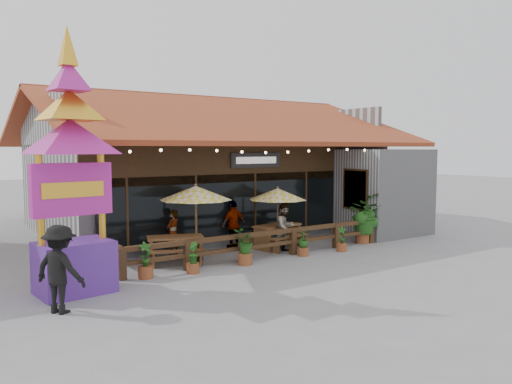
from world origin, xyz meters
TOP-DOWN VIEW (x-y plane):
  - ground at (0.00, 0.00)m, footprint 100.00×100.00m
  - restaurant_building at (0.26, 6.61)m, footprint 15.50×14.73m
  - patio_railing at (-2.25, -0.27)m, footprint 10.00×2.60m
  - umbrella_left at (-3.66, 0.57)m, footprint 2.83×2.83m
  - umbrella_right at (-0.31, 0.67)m, footprint 2.26×2.26m
  - picnic_table_left at (-4.36, 0.66)m, footprint 2.17×2.02m
  - picnic_table_right at (-0.28, 0.72)m, footprint 2.07×1.87m
  - thai_sign_tower at (-7.90, -1.04)m, footprint 2.92×2.92m
  - tropical_plant at (3.02, -0.35)m, footprint 1.72×1.79m
  - diner_a at (-4.03, 1.55)m, footprint 0.69×0.62m
  - diner_b at (-0.48, -0.02)m, footprint 0.95×0.79m
  - diner_c at (-1.59, 1.63)m, footprint 1.07×0.56m
  - pedestrian at (-8.55, -2.43)m, footprint 1.32×1.46m
  - planter_a at (-5.89, -0.68)m, footprint 0.42×0.42m
  - planter_b at (-4.53, -0.91)m, footprint 0.37×0.38m
  - planter_c at (-2.69, -0.86)m, footprint 0.73×0.65m
  - planter_d at (-0.35, -0.88)m, footprint 0.47×0.47m
  - planter_e at (1.27, -1.04)m, footprint 0.38×0.36m

SIDE VIEW (x-z plane):
  - ground at x=0.00m, z-range 0.00..0.00m
  - planter_e at x=1.27m, z-range -0.07..0.81m
  - planter_b at x=-4.53m, z-range -0.04..0.87m
  - planter_d at x=-0.35m, z-range -0.02..0.87m
  - planter_a at x=-5.89m, z-range -0.08..0.95m
  - picnic_table_left at x=-4.36m, z-range 0.15..0.99m
  - picnic_table_right at x=-0.28m, z-range 0.15..1.02m
  - patio_railing at x=-2.25m, z-range 0.15..1.07m
  - planter_c at x=-2.69m, z-range 0.07..1.18m
  - diner_a at x=-4.03m, z-range 0.00..1.59m
  - diner_b at x=-0.48m, z-range 0.00..1.75m
  - diner_c at x=-1.59m, z-range 0.00..1.75m
  - pedestrian at x=-8.55m, z-range 0.00..1.97m
  - tropical_plant at x=3.02m, z-range 0.14..2.06m
  - umbrella_right at x=-0.31m, z-range 0.85..3.12m
  - umbrella_left at x=-3.66m, z-range 0.94..3.45m
  - restaurant_building at x=0.26m, z-range -0.84..5.25m
  - thai_sign_tower at x=-7.90m, z-range 0.20..7.32m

